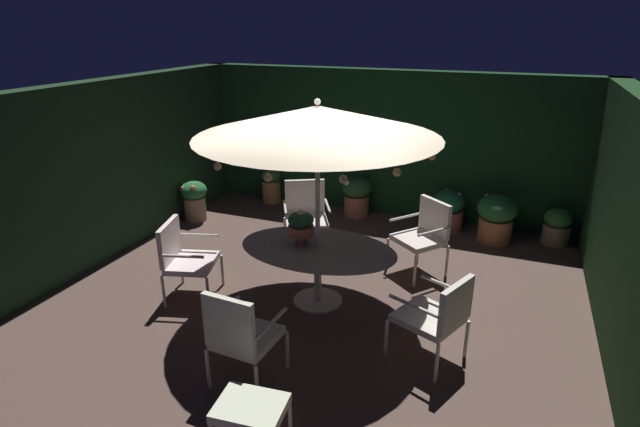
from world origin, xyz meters
TOP-DOWN VIEW (x-y plane):
  - ground_plane at (0.00, 0.00)m, footprint 6.91×6.73m
  - hedge_backdrop_rear at (0.00, 3.22)m, footprint 6.91×0.30m
  - hedge_backdrop_left at (-3.30, 0.00)m, footprint 0.30×6.73m
  - patio_dining_table at (0.06, -0.15)m, footprint 1.89×1.25m
  - patio_umbrella at (0.06, -0.16)m, footprint 2.69×2.69m
  - centerpiece_planter at (-0.15, -0.16)m, footprint 0.30×0.30m
  - patio_chair_north at (1.08, 1.12)m, footprint 0.83×0.82m
  - patio_chair_northeast at (-0.71, 1.30)m, footprint 0.85×0.83m
  - patio_chair_east at (-1.51, -0.62)m, footprint 0.73×0.78m
  - patio_chair_southeast at (-0.03, -1.80)m, footprint 0.59×0.63m
  - patio_chair_south at (1.57, -0.78)m, footprint 0.79×0.77m
  - ottoman_footrest at (0.41, -2.42)m, footprint 0.58×0.47m
  - potted_plant_right_near at (1.93, 2.53)m, footprint 0.59×0.59m
  - potted_plant_right_far at (-2.10, 2.88)m, footprint 0.36×0.36m
  - potted_plant_back_left at (-0.40, 2.82)m, footprint 0.52×0.52m
  - potted_plant_back_right at (-2.89, 1.58)m, footprint 0.44×0.44m
  - potted_plant_front_corner at (2.81, 2.77)m, footprint 0.41×0.41m
  - potted_plant_left_far at (1.18, 2.74)m, footprint 0.52×0.52m

SIDE VIEW (x-z plane):
  - ground_plane at x=0.00m, z-range -0.02..0.00m
  - potted_plant_front_corner at x=2.81m, z-range 0.01..0.57m
  - potted_plant_right_far at x=-2.10m, z-range 0.02..0.66m
  - potted_plant_left_far at x=1.18m, z-range 0.01..0.67m
  - ottoman_footrest at x=0.41m, z-range 0.16..0.58m
  - potted_plant_back_left at x=-0.40m, z-range 0.03..0.72m
  - potted_plant_back_right at x=-2.89m, z-range 0.04..0.73m
  - potted_plant_right_near at x=1.93m, z-range 0.03..0.78m
  - patio_chair_south at x=1.57m, z-range 0.07..1.02m
  - patio_chair_northeast at x=-0.71m, z-range 0.06..1.06m
  - patio_chair_east at x=-1.51m, z-range 0.07..1.04m
  - patio_chair_southeast at x=-0.03m, z-range 0.06..1.07m
  - patio_chair_north at x=1.08m, z-range 0.09..1.08m
  - patio_dining_table at x=0.06m, z-range 0.24..0.97m
  - centerpiece_planter at x=-0.15m, z-range 0.77..1.20m
  - hedge_backdrop_rear at x=0.00m, z-range 0.00..2.47m
  - hedge_backdrop_left at x=-3.30m, z-range 0.00..2.47m
  - patio_umbrella at x=0.06m, z-range 0.98..3.42m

